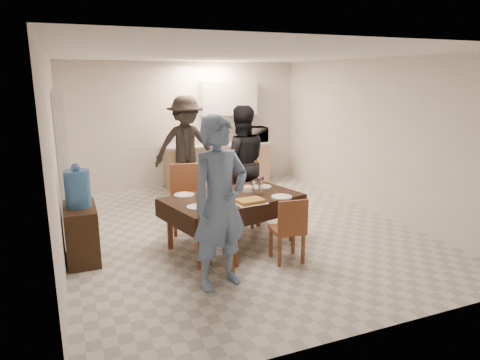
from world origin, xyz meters
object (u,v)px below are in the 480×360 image
(microwave, at_px, (253,134))
(person_far, at_px, (240,163))
(person_near, at_px, (220,203))
(person_kitchen, at_px, (186,146))
(console, at_px, (82,233))
(savoury_tart, at_px, (250,201))
(dining_table, at_px, (232,199))
(water_jug, at_px, (78,189))
(wine_bottle, at_px, (228,184))
(water_pitcher, at_px, (257,187))

(microwave, height_order, person_far, person_far)
(person_near, distance_m, person_kitchen, 3.89)
(console, height_order, savoury_tart, savoury_tart)
(dining_table, height_order, savoury_tart, savoury_tart)
(water_jug, relative_size, microwave, 0.81)
(wine_bottle, bearing_deg, water_jug, 173.83)
(water_pitcher, bearing_deg, water_jug, 172.44)
(water_pitcher, xyz_separation_m, person_near, (-0.90, -1.00, 0.15))
(console, distance_m, person_kitchen, 3.33)
(dining_table, relative_size, savoury_tart, 5.02)
(dining_table, distance_m, water_pitcher, 0.38)
(water_jug, relative_size, person_kitchen, 0.24)
(microwave, xyz_separation_m, person_kitchen, (-1.62, -0.45, -0.10))
(wine_bottle, height_order, person_kitchen, person_kitchen)
(person_far, bearing_deg, water_pitcher, 89.93)
(water_pitcher, bearing_deg, dining_table, 171.87)
(savoury_tart, xyz_separation_m, microwave, (1.64, 3.61, 0.34))
(water_pitcher, relative_size, person_near, 0.11)
(person_near, bearing_deg, console, 122.28)
(console, height_order, person_far, person_far)
(wine_bottle, xyz_separation_m, water_pitcher, (0.40, -0.10, -0.06))
(water_jug, relative_size, savoury_tart, 1.17)
(water_pitcher, bearing_deg, person_kitchen, 94.70)
(wine_bottle, relative_size, person_far, 0.18)
(dining_table, xyz_separation_m, water_pitcher, (0.35, -0.05, 0.14))
(microwave, distance_m, person_near, 4.85)
(savoury_tart, relative_size, person_near, 0.21)
(water_pitcher, xyz_separation_m, person_far, (0.20, 1.10, 0.12))
(wine_bottle, bearing_deg, water_pitcher, -14.04)
(console, bearing_deg, water_jug, 0.00)
(dining_table, relative_size, microwave, 3.50)
(person_near, bearing_deg, wine_bottle, 50.60)
(wine_bottle, bearing_deg, console, 173.83)
(console, distance_m, microwave, 4.80)
(water_pitcher, bearing_deg, console, 172.44)
(water_jug, bearing_deg, person_near, -42.77)
(wine_bottle, height_order, water_pitcher, wine_bottle)
(microwave, bearing_deg, savoury_tart, 65.60)
(person_far, distance_m, person_kitchen, 1.78)
(microwave, bearing_deg, person_far, 61.42)
(dining_table, height_order, person_kitchen, person_kitchen)
(dining_table, xyz_separation_m, water_jug, (-1.96, 0.26, 0.28))
(microwave, bearing_deg, console, 38.77)
(dining_table, bearing_deg, savoury_tart, -89.41)
(water_pitcher, xyz_separation_m, person_kitchen, (-0.23, 2.83, 0.16))
(wine_bottle, distance_m, person_near, 1.21)
(console, distance_m, water_jug, 0.59)
(savoury_tart, relative_size, microwave, 0.70)
(microwave, bearing_deg, wine_bottle, 60.66)
(wine_bottle, relative_size, person_near, 0.18)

